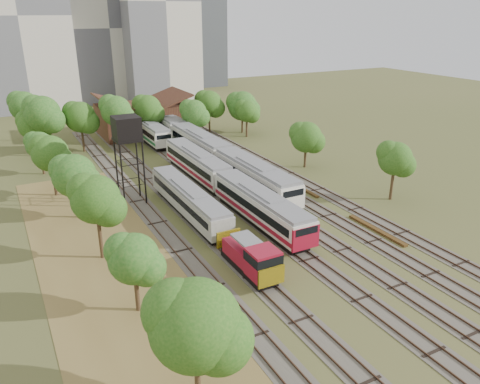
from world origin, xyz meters
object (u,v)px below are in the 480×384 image
railcar_red_set (225,183)px  shunter_locomotive (253,259)px  water_tower (127,131)px  railcar_green_set (200,145)px

railcar_red_set → shunter_locomotive: 18.62m
water_tower → railcar_red_set: bearing=-21.1°
shunter_locomotive → water_tower: bearing=102.1°
shunter_locomotive → water_tower: 23.41m
railcar_red_set → water_tower: water_tower is taller
railcar_red_set → railcar_green_set: 17.37m
railcar_red_set → shunter_locomotive: (-6.00, -17.62, -0.42)m
railcar_green_set → water_tower: water_tower is taller
railcar_green_set → shunter_locomotive: (-10.00, -34.53, -0.59)m
railcar_red_set → shunter_locomotive: size_ratio=4.27×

